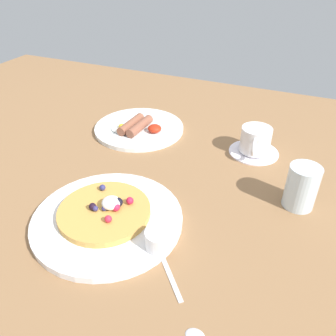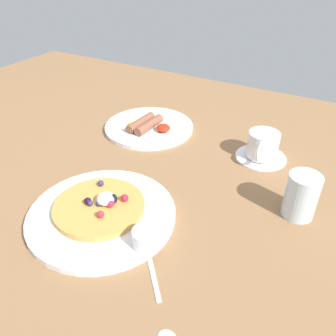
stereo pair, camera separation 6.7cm
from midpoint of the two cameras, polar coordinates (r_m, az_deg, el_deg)
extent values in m
cube|color=olive|center=(0.79, -3.37, -2.66)|extent=(2.04, 1.33, 0.03)
cylinder|color=white|center=(0.68, -12.90, -8.45)|extent=(0.29, 0.29, 0.01)
cylinder|color=gold|center=(0.68, -13.45, -7.22)|extent=(0.18, 0.18, 0.01)
sphere|color=navy|center=(0.67, -14.93, -6.70)|extent=(0.01, 0.01, 0.01)
sphere|color=#C32043|center=(0.66, -11.65, -6.55)|extent=(0.02, 0.02, 0.02)
sphere|color=red|center=(0.67, -9.27, -5.54)|extent=(0.01, 0.01, 0.01)
sphere|color=black|center=(0.67, -11.25, -5.77)|extent=(0.02, 0.02, 0.02)
sphere|color=navy|center=(0.72, -13.58, -3.30)|extent=(0.01, 0.01, 0.01)
sphere|color=black|center=(0.67, -15.36, -6.36)|extent=(0.01, 0.01, 0.01)
sphere|color=navy|center=(0.67, -13.50, -6.71)|extent=(0.01, 0.01, 0.01)
sphere|color=red|center=(0.64, -12.99, -8.45)|extent=(0.01, 0.01, 0.01)
ellipsoid|color=white|center=(0.67, -12.38, -5.82)|extent=(0.04, 0.04, 0.02)
cylinder|color=white|center=(0.60, -4.78, -11.93)|extent=(0.05, 0.05, 0.03)
cylinder|color=maroon|center=(0.59, -4.81, -11.47)|extent=(0.04, 0.04, 0.00)
cylinder|color=white|center=(0.99, -6.80, 6.61)|extent=(0.25, 0.25, 0.01)
cylinder|color=brown|center=(0.96, -6.75, 6.93)|extent=(0.03, 0.11, 0.03)
cylinder|color=brown|center=(0.97, -8.21, 7.24)|extent=(0.03, 0.11, 0.03)
ellipsoid|color=white|center=(0.97, -9.68, 6.47)|extent=(0.06, 0.05, 0.01)
sphere|color=yellow|center=(0.97, -9.71, 6.74)|extent=(0.02, 0.02, 0.02)
ellipsoid|color=#B12611|center=(0.95, -4.29, 6.58)|extent=(0.04, 0.04, 0.02)
cylinder|color=white|center=(0.89, 12.13, 2.66)|extent=(0.13, 0.13, 0.01)
cylinder|color=white|center=(0.88, 12.41, 4.64)|extent=(0.08, 0.08, 0.06)
torus|color=white|center=(0.83, 11.98, 3.30)|extent=(0.01, 0.04, 0.04)
cylinder|color=brown|center=(0.87, 12.57, 5.81)|extent=(0.06, 0.06, 0.01)
cube|color=silver|center=(0.58, -3.15, -17.53)|extent=(0.08, 0.09, 0.00)
ellipsoid|color=silver|center=(0.52, 0.52, -26.35)|extent=(0.03, 0.02, 0.01)
cylinder|color=silver|center=(0.72, 19.08, -3.10)|extent=(0.06, 0.06, 0.09)
camera|label=1|loc=(0.03, -92.56, -1.72)|focal=36.31mm
camera|label=2|loc=(0.03, 87.44, 1.72)|focal=36.31mm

